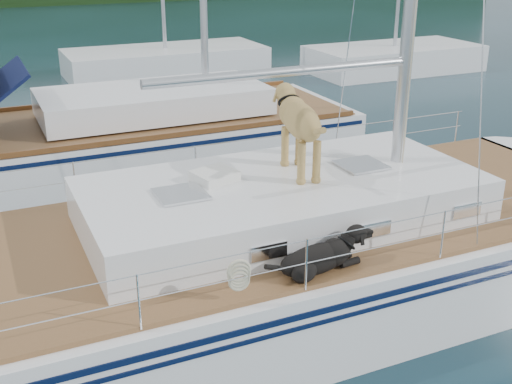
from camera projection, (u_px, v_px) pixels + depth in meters
name	position (u px, v px, depth m)	size (l,w,h in m)	color
ground	(229.00, 312.00, 8.73)	(120.00, 120.00, 0.00)	black
main_sailboat	(235.00, 266.00, 8.51)	(12.00, 3.80, 14.01)	white
neighbor_sailboat	(107.00, 144.00, 13.71)	(11.00, 3.50, 13.30)	white
bg_boat_center	(166.00, 62.00, 23.63)	(7.20, 3.00, 11.65)	white
bg_boat_east	(394.00, 59.00, 24.15)	(6.40, 3.00, 11.65)	white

